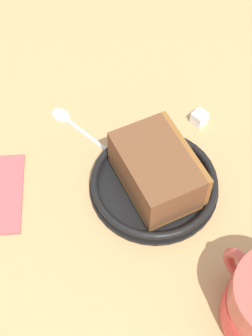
{
  "coord_description": "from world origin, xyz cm",
  "views": [
    {
      "loc": [
        26.59,
        -6.63,
        52.82
      ],
      "look_at": [
        -6.32,
        -0.47,
        3.0
      ],
      "focal_mm": 52.73,
      "sensor_mm": 36.0,
      "label": 1
    }
  ],
  "objects_px": {
    "cake_slice": "(157,170)",
    "teaspoon": "(70,120)",
    "small_plate": "(154,183)",
    "sugar_cube": "(199,118)"
  },
  "relations": [
    {
      "from": "cake_slice",
      "to": "sugar_cube",
      "type": "bearing_deg",
      "value": 138.32
    },
    {
      "from": "cake_slice",
      "to": "teaspoon",
      "type": "xyz_separation_m",
      "value": [
        -0.12,
        -0.09,
        -0.03
      ]
    },
    {
      "from": "small_plate",
      "to": "teaspoon",
      "type": "xyz_separation_m",
      "value": [
        -0.12,
        -0.09,
        -0.01
      ]
    },
    {
      "from": "teaspoon",
      "to": "sugar_cube",
      "type": "xyz_separation_m",
      "value": [
        0.03,
        0.17,
        0.01
      ]
    },
    {
      "from": "teaspoon",
      "to": "sugar_cube",
      "type": "distance_m",
      "value": 0.18
    },
    {
      "from": "small_plate",
      "to": "sugar_cube",
      "type": "distance_m",
      "value": 0.12
    },
    {
      "from": "cake_slice",
      "to": "teaspoon",
      "type": "distance_m",
      "value": 0.16
    },
    {
      "from": "cake_slice",
      "to": "sugar_cube",
      "type": "distance_m",
      "value": 0.12
    },
    {
      "from": "cake_slice",
      "to": "sugar_cube",
      "type": "xyz_separation_m",
      "value": [
        -0.09,
        0.08,
        -0.03
      ]
    },
    {
      "from": "small_plate",
      "to": "teaspoon",
      "type": "bearing_deg",
      "value": -143.92
    }
  ]
}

